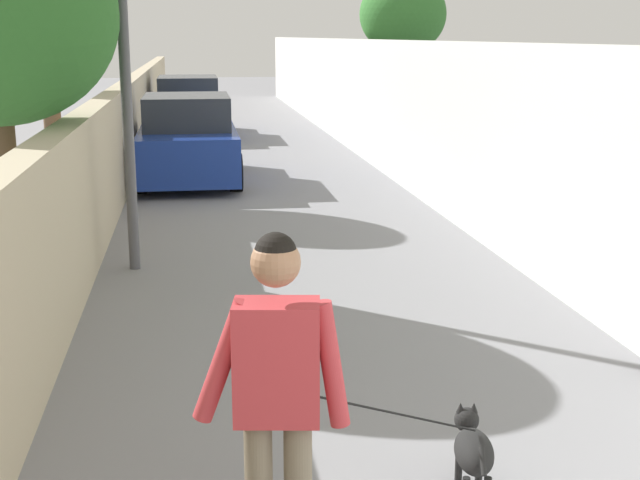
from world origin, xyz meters
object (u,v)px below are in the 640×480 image
dog (472,448)px  car_near (188,142)px  car_far (189,108)px  tree_right_near (403,16)px  person_skateboarder (277,385)px

dog → car_near: car_near is taller
car_far → car_near: bearing=-180.0°
tree_right_near → person_skateboarder: (-17.03, 4.67, -1.96)m
dog → car_far: size_ratio=0.31×
tree_right_near → car_near: (-4.90, 5.11, -2.31)m
car_near → car_far: 7.28m
person_skateboarder → dog: bearing=-56.5°
tree_right_near → car_far: tree_right_near is taller
dog → car_near: bearing=8.2°
person_skateboarder → car_far: bearing=1.3°
tree_right_near → dog: bearing=167.9°
tree_right_near → car_near: bearing=133.8°
tree_right_near → car_far: (2.38, 5.11, -2.31)m
person_skateboarder → car_near: (12.13, 0.44, -0.35)m
car_far → tree_right_near: bearing=-115.0°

